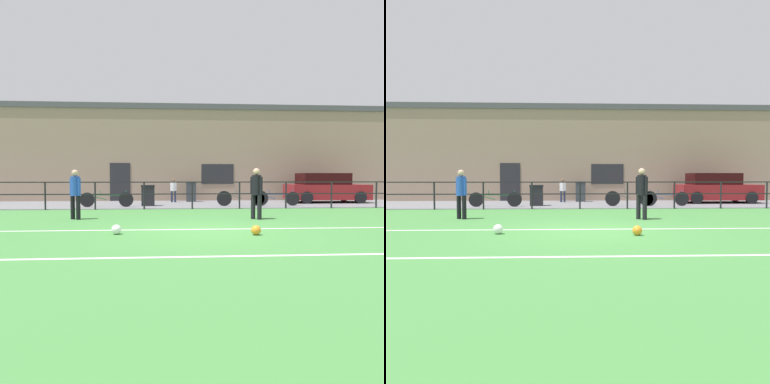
# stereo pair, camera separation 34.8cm
# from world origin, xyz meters

# --- Properties ---
(ground) EXTENTS (60.00, 44.00, 0.04)m
(ground) POSITION_xyz_m (0.00, 0.00, -0.02)
(ground) COLOR #478C42
(field_line_touchline) EXTENTS (36.00, 0.11, 0.00)m
(field_line_touchline) POSITION_xyz_m (0.00, 0.19, 0.00)
(field_line_touchline) COLOR white
(field_line_touchline) RESTS_ON ground
(field_line_hash) EXTENTS (36.00, 0.11, 0.00)m
(field_line_hash) POSITION_xyz_m (0.00, -2.97, 0.00)
(field_line_hash) COLOR white
(field_line_hash) RESTS_ON ground
(pavement_strip) EXTENTS (48.00, 5.00, 0.02)m
(pavement_strip) POSITION_xyz_m (0.00, 8.50, 0.01)
(pavement_strip) COLOR slate
(pavement_strip) RESTS_ON ground
(perimeter_fence) EXTENTS (36.07, 0.07, 1.15)m
(perimeter_fence) POSITION_xyz_m (0.00, 6.00, 0.75)
(perimeter_fence) COLOR black
(perimeter_fence) RESTS_ON ground
(clubhouse_facade) EXTENTS (28.00, 2.56, 5.38)m
(clubhouse_facade) POSITION_xyz_m (-0.00, 12.20, 2.70)
(clubhouse_facade) COLOR gray
(clubhouse_facade) RESTS_ON ground
(player_goalkeeper) EXTENTS (0.33, 0.36, 1.63)m
(player_goalkeeper) POSITION_xyz_m (1.79, 2.27, 0.92)
(player_goalkeeper) COLOR black
(player_goalkeeper) RESTS_ON ground
(player_striker) EXTENTS (0.39, 0.28, 1.58)m
(player_striker) POSITION_xyz_m (-3.95, 2.61, 0.90)
(player_striker) COLOR black
(player_striker) RESTS_ON ground
(soccer_ball_match) EXTENTS (0.23, 0.23, 0.23)m
(soccer_ball_match) POSITION_xyz_m (1.02, -0.79, 0.11)
(soccer_ball_match) COLOR orange
(soccer_ball_match) RESTS_ON ground
(soccer_ball_spare) EXTENTS (0.23, 0.23, 0.23)m
(soccer_ball_spare) POSITION_xyz_m (-2.24, -0.47, 0.11)
(soccer_ball_spare) COLOR white
(soccer_ball_spare) RESTS_ON ground
(spectator_child) EXTENTS (0.33, 0.22, 1.23)m
(spectator_child) POSITION_xyz_m (-0.72, 9.83, 0.72)
(spectator_child) COLOR #232D4C
(spectator_child) RESTS_ON pavement_strip
(parked_car_red) EXTENTS (4.02, 1.88, 1.51)m
(parked_car_red) POSITION_xyz_m (7.14, 9.15, 0.74)
(parked_car_red) COLOR maroon
(parked_car_red) RESTS_ON pavement_strip
(bicycle_parked_0) EXTENTS (2.37, 0.04, 0.78)m
(bicycle_parked_0) POSITION_xyz_m (2.38, 7.20, 0.38)
(bicycle_parked_0) COLOR black
(bicycle_parked_0) RESTS_ON pavement_strip
(bicycle_parked_1) EXTENTS (2.33, 0.04, 0.74)m
(bicycle_parked_1) POSITION_xyz_m (-3.71, 7.05, 0.36)
(bicycle_parked_1) COLOR black
(bicycle_parked_1) RESTS_ON pavement_strip
(bicycle_parked_2) EXTENTS (2.28, 0.04, 0.74)m
(bicycle_parked_2) POSITION_xyz_m (3.90, 7.20, 0.36)
(bicycle_parked_2) COLOR black
(bicycle_parked_2) RESTS_ON pavement_strip
(trash_bin_0) EXTENTS (0.61, 0.52, 0.95)m
(trash_bin_0) POSITION_xyz_m (-1.92, 7.58, 0.50)
(trash_bin_0) COLOR black
(trash_bin_0) RESTS_ON pavement_strip
(trash_bin_1) EXTENTS (0.54, 0.46, 1.07)m
(trash_bin_1) POSITION_xyz_m (0.23, 10.22, 0.56)
(trash_bin_1) COLOR #33383D
(trash_bin_1) RESTS_ON pavement_strip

